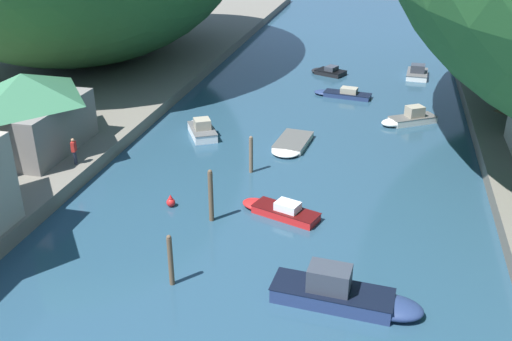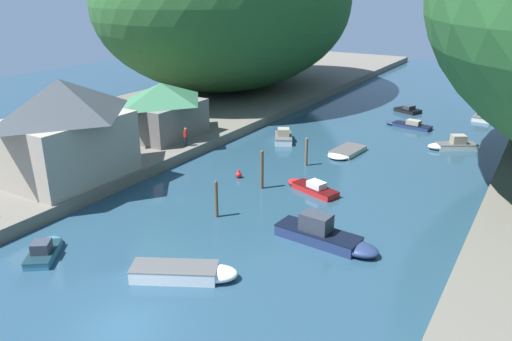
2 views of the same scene
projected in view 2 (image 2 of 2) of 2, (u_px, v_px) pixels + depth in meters
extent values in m
plane|color=#234256|center=(359.00, 150.00, 46.43)|extent=(130.00, 130.00, 0.00)
cube|color=#666056|center=(170.00, 114.00, 57.33)|extent=(22.00, 120.00, 0.91)
ellipsoid|color=#285628|center=(232.00, 3.00, 65.73)|extent=(29.43, 41.21, 22.56)
cube|color=gray|center=(67.00, 148.00, 36.51)|extent=(6.35, 8.40, 4.65)
pyramid|color=#3D4247|center=(60.00, 98.00, 35.22)|extent=(6.86, 9.07, 2.73)
cube|color=slate|center=(163.00, 119.00, 47.06)|extent=(5.50, 7.22, 3.24)
pyramid|color=#38704C|center=(161.00, 93.00, 46.18)|extent=(5.94, 7.80, 1.83)
cube|color=navy|center=(412.00, 126.00, 53.53)|extent=(4.14, 1.94, 0.38)
ellipsoid|color=navy|center=(395.00, 123.00, 54.72)|extent=(2.16, 1.58, 0.38)
cube|color=black|center=(412.00, 124.00, 53.46)|extent=(4.23, 1.98, 0.03)
cube|color=#9E937F|center=(414.00, 122.00, 53.30)|extent=(1.52, 1.15, 0.50)
cube|color=silver|center=(348.00, 151.00, 45.56)|extent=(2.40, 3.86, 0.40)
ellipsoid|color=silver|center=(338.00, 156.00, 44.19)|extent=(2.11, 2.03, 0.40)
cube|color=#504E4A|center=(348.00, 149.00, 45.49)|extent=(2.45, 3.94, 0.03)
cube|color=silver|center=(456.00, 146.00, 46.68)|extent=(3.76, 3.11, 0.51)
ellipsoid|color=silver|center=(437.00, 146.00, 46.63)|extent=(2.22, 2.08, 0.51)
cube|color=#504E4A|center=(457.00, 143.00, 46.59)|extent=(3.83, 3.17, 0.03)
cube|color=#9E937F|center=(458.00, 139.00, 46.45)|extent=(1.58, 1.50, 0.83)
cube|color=red|center=(315.00, 190.00, 36.81)|extent=(3.86, 2.40, 0.43)
ellipsoid|color=red|center=(298.00, 183.00, 38.12)|extent=(2.12, 1.75, 0.43)
cube|color=#450A0A|center=(315.00, 187.00, 36.73)|extent=(3.94, 2.45, 0.03)
cube|color=silver|center=(317.00, 185.00, 36.57)|extent=(1.50, 1.27, 0.48)
cube|color=navy|center=(318.00, 236.00, 29.78)|extent=(5.20, 2.08, 0.67)
ellipsoid|color=navy|center=(357.00, 248.00, 28.40)|extent=(2.66, 1.80, 0.67)
cube|color=black|center=(318.00, 231.00, 29.66)|extent=(5.31, 2.12, 0.03)
cube|color=#333842|center=(316.00, 222.00, 29.56)|extent=(1.87, 1.32, 1.08)
cube|color=white|center=(283.00, 139.00, 48.84)|extent=(2.99, 3.63, 0.62)
ellipsoid|color=white|center=(283.00, 134.00, 50.37)|extent=(2.12, 2.17, 0.62)
cube|color=#525252|center=(283.00, 135.00, 48.73)|extent=(3.05, 3.70, 0.03)
cube|color=#9E937F|center=(283.00, 132.00, 48.51)|extent=(1.53, 1.54, 0.74)
cube|color=white|center=(175.00, 272.00, 26.02)|extent=(4.65, 3.46, 0.69)
ellipsoid|color=white|center=(217.00, 274.00, 25.90)|extent=(2.66, 2.36, 0.69)
cube|color=#525252|center=(174.00, 266.00, 25.89)|extent=(4.75, 3.53, 0.03)
cube|color=black|center=(408.00, 111.00, 60.08)|extent=(3.19, 2.70, 0.41)
ellipsoid|color=black|center=(399.00, 109.00, 61.11)|extent=(1.91, 2.08, 0.41)
cube|color=black|center=(408.00, 109.00, 60.00)|extent=(3.25, 2.75, 0.03)
cube|color=#333842|center=(409.00, 107.00, 59.86)|extent=(1.36, 1.51, 0.46)
cube|color=white|center=(484.00, 117.00, 56.94)|extent=(2.09, 3.67, 0.49)
ellipsoid|color=white|center=(487.00, 114.00, 58.31)|extent=(1.90, 1.89, 0.49)
cube|color=#525252|center=(484.00, 115.00, 56.84)|extent=(2.14, 3.75, 0.03)
cube|color=#333842|center=(484.00, 112.00, 56.63)|extent=(1.39, 1.32, 0.77)
cube|color=teal|center=(43.00, 255.00, 28.01)|extent=(2.77, 3.09, 0.42)
ellipsoid|color=teal|center=(51.00, 242.00, 29.33)|extent=(1.88, 1.91, 0.42)
cube|color=#132A33|center=(43.00, 251.00, 27.93)|extent=(2.83, 3.15, 0.03)
cube|color=#333842|center=(41.00, 247.00, 27.74)|extent=(1.36, 1.36, 0.64)
cylinder|color=brown|center=(216.00, 200.00, 32.63)|extent=(0.23, 0.23, 2.42)
sphere|color=brown|center=(216.00, 182.00, 32.19)|extent=(0.21, 0.21, 0.21)
cylinder|color=brown|center=(262.00, 171.00, 37.20)|extent=(0.26, 0.26, 2.85)
sphere|color=brown|center=(262.00, 152.00, 36.68)|extent=(0.24, 0.24, 0.24)
cylinder|color=brown|center=(306.00, 153.00, 42.06)|extent=(0.25, 0.25, 2.30)
sphere|color=brown|center=(307.00, 139.00, 41.64)|extent=(0.23, 0.23, 0.23)
sphere|color=red|center=(239.00, 175.00, 39.67)|extent=(0.50, 0.50, 0.50)
cone|color=red|center=(239.00, 170.00, 39.54)|extent=(0.25, 0.25, 0.25)
cylinder|color=#282D3D|center=(185.00, 142.00, 44.38)|extent=(0.13, 0.13, 0.85)
cylinder|color=#282D3D|center=(187.00, 141.00, 44.53)|extent=(0.13, 0.13, 0.85)
cube|color=#B2231E|center=(186.00, 133.00, 44.20)|extent=(0.27, 0.41, 0.62)
sphere|color=#9E7051|center=(185.00, 129.00, 44.05)|extent=(0.22, 0.22, 0.22)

